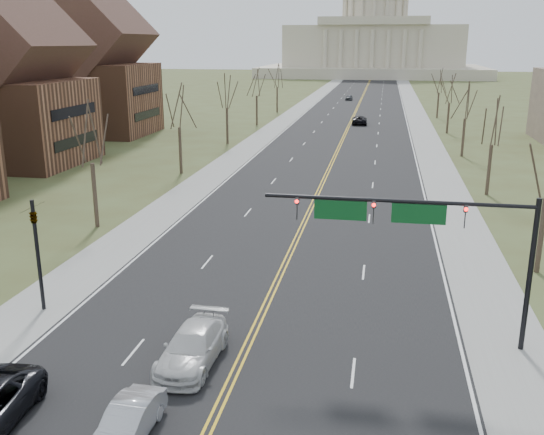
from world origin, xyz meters
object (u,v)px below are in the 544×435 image
at_px(car_far_nb, 359,120).
at_px(car_far_sb, 349,97).
at_px(car_sb_inner_second, 193,347).
at_px(signal_left, 37,243).
at_px(signal_mast, 417,224).
at_px(car_sb_inner_lead, 128,422).

bearing_deg(car_far_nb, car_far_sb, -86.47).
xyz_separation_m(car_sb_inner_second, car_far_sb, (-0.84, 127.79, -0.12)).
xyz_separation_m(signal_left, car_sb_inner_second, (9.49, -3.94, -2.91)).
bearing_deg(signal_mast, car_far_sb, 94.75).
height_order(signal_mast, car_far_nb, signal_mast).
bearing_deg(car_sb_inner_second, car_far_sb, 91.63).
bearing_deg(car_far_sb, car_sb_inner_second, -88.51).
bearing_deg(car_far_nb, signal_left, 78.39).
height_order(signal_left, car_far_sb, signal_left).
bearing_deg(car_far_sb, signal_left, -92.88).
height_order(signal_left, car_sb_inner_second, signal_left).
relative_size(car_sb_inner_second, car_far_nb, 1.02).
distance_m(car_sb_inner_lead, car_far_nb, 88.53).
xyz_separation_m(signal_mast, car_sb_inner_lead, (-10.09, -9.44, -5.09)).
height_order(signal_mast, car_sb_inner_second, signal_mast).
bearing_deg(signal_mast, car_sb_inner_lead, -136.90).
xyz_separation_m(car_far_nb, car_far_sb, (-4.48, 44.86, -0.08)).
distance_m(car_sb_inner_second, car_far_nb, 83.01).
bearing_deg(car_sb_inner_lead, car_far_sb, 91.86).
distance_m(signal_left, car_far_sb, 124.19).
distance_m(car_far_nb, car_far_sb, 45.08).
bearing_deg(signal_left, car_sb_inner_lead, -46.84).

